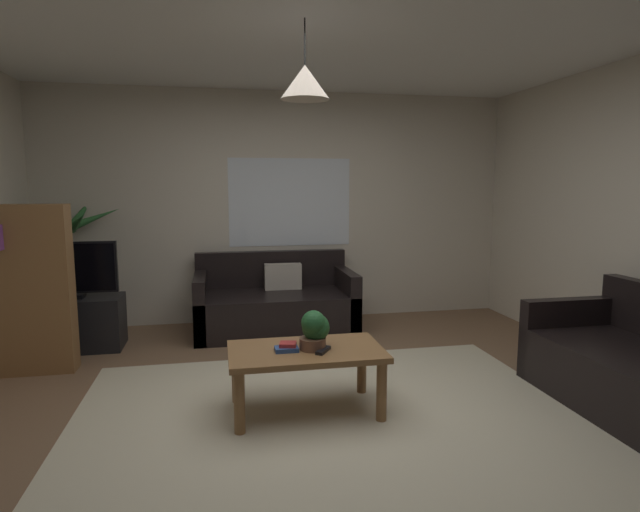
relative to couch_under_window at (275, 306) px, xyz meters
The scene contains 17 objects.
floor 2.11m from the couch_under_window, 86.30° to the right, with size 5.27×5.17×0.02m, color brown.
rug 2.31m from the couch_under_window, 86.62° to the right, with size 3.42×2.84×0.01m, color beige.
wall_back 1.16m from the couch_under_window, 75.55° to the left, with size 5.39×0.06×2.59m, color beige.
ceiling 3.13m from the couch_under_window, 86.30° to the right, with size 5.27×5.17×0.02m, color white.
window_pane 1.21m from the couch_under_window, 64.27° to the left, with size 1.39×0.01×0.99m, color white.
couch_under_window is the anchor object (origin of this frame).
coffee_table 2.03m from the couch_under_window, 90.23° to the right, with size 1.05×0.60×0.45m.
book_on_table_0 2.06m from the couch_under_window, 94.04° to the right, with size 0.16×0.10×0.03m, color #2D4C8C.
book_on_table_1 2.05m from the couch_under_window, 93.74° to the right, with size 0.11×0.09×0.03m, color #B22D2D.
remote_on_table_0 2.12m from the couch_under_window, 87.48° to the right, with size 0.05×0.16×0.02m, color black.
remote_on_table_1 1.96m from the couch_under_window, 88.21° to the right, with size 0.05×0.16×0.02m, color black.
potted_plant_on_table 2.06m from the couch_under_window, 88.64° to the right, with size 0.21×0.21×0.27m.
tv_stand 1.96m from the couch_under_window, behind, with size 0.90×0.44×0.50m, color black.
tv 2.03m from the couch_under_window, behind, with size 0.86×0.16×0.53m.
potted_palm_corner 2.15m from the couch_under_window, behind, with size 1.00×0.87×1.51m.
bookshelf_corner 2.34m from the couch_under_window, 158.45° to the right, with size 0.70×0.31×1.40m.
pendant_lamp 2.80m from the couch_under_window, 90.23° to the right, with size 0.32×0.32×0.50m.
Camera 1 is at (-0.71, -3.28, 1.56)m, focal length 29.01 mm.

